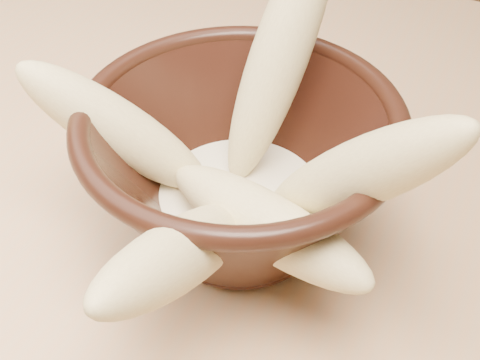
{
  "coord_description": "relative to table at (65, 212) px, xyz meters",
  "views": [
    {
      "loc": [
        0.32,
        -0.32,
        1.11
      ],
      "look_at": [
        0.19,
        -0.02,
        0.81
      ],
      "focal_mm": 50.0,
      "sensor_mm": 36.0,
      "label": 1
    }
  ],
  "objects": [
    {
      "name": "banana_upright",
      "position": [
        0.19,
        0.03,
        0.2
      ],
      "size": [
        0.07,
        0.13,
        0.18
      ],
      "primitive_type": "ellipsoid",
      "rotation": [
        0.53,
        0.0,
        2.88
      ],
      "color": "tan",
      "rests_on": "bowl"
    },
    {
      "name": "banana_right",
      "position": [
        0.27,
        -0.04,
        0.19
      ],
      "size": [
        0.15,
        0.08,
        0.15
      ],
      "primitive_type": "ellipsoid",
      "rotation": [
        0.72,
        0.0,
        1.3
      ],
      "color": "tan",
      "rests_on": "bowl"
    },
    {
      "name": "banana_left",
      "position": [
        0.11,
        -0.05,
        0.17
      ],
      "size": [
        0.14,
        0.08,
        0.12
      ],
      "primitive_type": "ellipsoid",
      "rotation": [
        0.88,
        0.0,
        -1.21
      ],
      "color": "tan",
      "rests_on": "bowl"
    },
    {
      "name": "table",
      "position": [
        0.0,
        0.0,
        0.0
      ],
      "size": [
        1.2,
        0.8,
        0.75
      ],
      "color": "tan",
      "rests_on": "ground"
    },
    {
      "name": "bowl",
      "position": [
        0.19,
        -0.02,
        0.14
      ],
      "size": [
        0.21,
        0.21,
        0.11
      ],
      "rotation": [
        0.0,
        0.0,
        0.38
      ],
      "color": "black",
      "rests_on": "table"
    },
    {
      "name": "banana_front",
      "position": [
        0.2,
        -0.12,
        0.17
      ],
      "size": [
        0.04,
        0.17,
        0.12
      ],
      "primitive_type": "ellipsoid",
      "rotation": [
        1.05,
        0.0,
        -0.0
      ],
      "color": "tan",
      "rests_on": "bowl"
    },
    {
      "name": "banana_across",
      "position": [
        0.22,
        -0.07,
        0.15
      ],
      "size": [
        0.16,
        0.09,
        0.05
      ],
      "primitive_type": "ellipsoid",
      "rotation": [
        1.49,
        0.0,
        1.24
      ],
      "color": "tan",
      "rests_on": "bowl"
    },
    {
      "name": "milk_puddle",
      "position": [
        0.19,
        -0.02,
        0.12
      ],
      "size": [
        0.12,
        0.12,
        0.02
      ],
      "primitive_type": "cylinder",
      "color": "beige",
      "rests_on": "bowl"
    }
  ]
}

